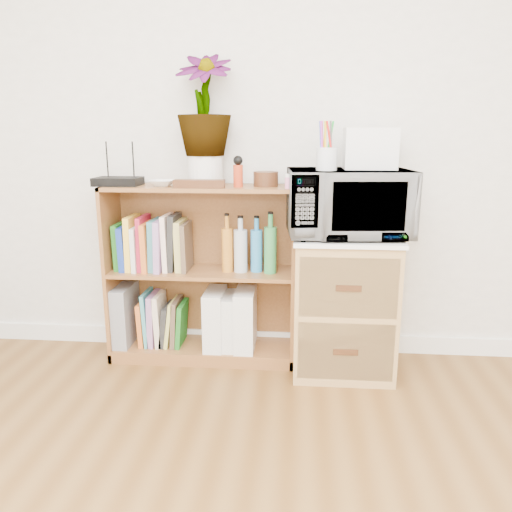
# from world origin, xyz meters

# --- Properties ---
(skirting_board) EXTENTS (4.00, 0.02, 0.10)m
(skirting_board) POSITION_xyz_m (0.00, 2.24, 0.05)
(skirting_board) COLOR white
(skirting_board) RESTS_ON ground
(bookshelf) EXTENTS (1.00, 0.30, 0.95)m
(bookshelf) POSITION_xyz_m (-0.35, 2.10, 0.47)
(bookshelf) COLOR brown
(bookshelf) RESTS_ON ground
(wicker_unit) EXTENTS (0.50, 0.45, 0.70)m
(wicker_unit) POSITION_xyz_m (0.40, 2.02, 0.35)
(wicker_unit) COLOR #9E7542
(wicker_unit) RESTS_ON ground
(microwave) EXTENTS (0.62, 0.45, 0.32)m
(microwave) POSITION_xyz_m (0.40, 2.02, 0.88)
(microwave) COLOR silver
(microwave) RESTS_ON wicker_unit
(pen_cup) EXTENTS (0.10, 0.10, 0.11)m
(pen_cup) POSITION_xyz_m (0.29, 1.95, 1.10)
(pen_cup) COLOR silver
(pen_cup) RESTS_ON microwave
(small_appliance) EXTENTS (0.25, 0.21, 0.20)m
(small_appliance) POSITION_xyz_m (0.50, 2.07, 1.14)
(small_appliance) COLOR white
(small_appliance) RESTS_ON microwave
(router) EXTENTS (0.23, 0.16, 0.04)m
(router) POSITION_xyz_m (-0.78, 2.08, 0.97)
(router) COLOR black
(router) RESTS_ON bookshelf
(white_bowl) EXTENTS (0.13, 0.13, 0.03)m
(white_bowl) POSITION_xyz_m (-0.54, 2.07, 0.97)
(white_bowl) COLOR silver
(white_bowl) RESTS_ON bookshelf
(plant_pot) EXTENTS (0.18, 0.18, 0.15)m
(plant_pot) POSITION_xyz_m (-0.32, 2.12, 1.03)
(plant_pot) COLOR silver
(plant_pot) RESTS_ON bookshelf
(potted_plant) EXTENTS (0.28, 0.28, 0.50)m
(potted_plant) POSITION_xyz_m (-0.32, 2.12, 1.35)
(potted_plant) COLOR #347F32
(potted_plant) RESTS_ON plant_pot
(trinket_box) EXTENTS (0.25, 0.06, 0.04)m
(trinket_box) POSITION_xyz_m (-0.33, 2.00, 0.97)
(trinket_box) COLOR #3B2310
(trinket_box) RESTS_ON bookshelf
(kokeshi_doll) EXTENTS (0.05, 0.05, 0.11)m
(kokeshi_doll) POSITION_xyz_m (-0.15, 2.06, 1.00)
(kokeshi_doll) COLOR #B53216
(kokeshi_doll) RESTS_ON bookshelf
(wooden_bowl) EXTENTS (0.13, 0.13, 0.07)m
(wooden_bowl) POSITION_xyz_m (-0.01, 2.11, 0.99)
(wooden_bowl) COLOR #3C2210
(wooden_bowl) RESTS_ON bookshelf
(paint_jars) EXTENTS (0.11, 0.04, 0.06)m
(paint_jars) POSITION_xyz_m (0.14, 2.01, 0.98)
(paint_jars) COLOR pink
(paint_jars) RESTS_ON bookshelf
(file_box) EXTENTS (0.10, 0.26, 0.33)m
(file_box) POSITION_xyz_m (-0.80, 2.10, 0.23)
(file_box) COLOR gray
(file_box) RESTS_ON bookshelf
(magazine_holder_left) EXTENTS (0.10, 0.25, 0.32)m
(magazine_holder_left) POSITION_xyz_m (-0.28, 2.09, 0.23)
(magazine_holder_left) COLOR silver
(magazine_holder_left) RESTS_ON bookshelf
(magazine_holder_mid) EXTENTS (0.09, 0.24, 0.30)m
(magazine_holder_mid) POSITION_xyz_m (-0.19, 2.09, 0.22)
(magazine_holder_mid) COLOR silver
(magazine_holder_mid) RESTS_ON bookshelf
(magazine_holder_right) EXTENTS (0.10, 0.26, 0.33)m
(magazine_holder_right) POSITION_xyz_m (-0.12, 2.09, 0.23)
(magazine_holder_right) COLOR silver
(magazine_holder_right) RESTS_ON bookshelf
(cookbooks) EXTENTS (0.40, 0.20, 0.30)m
(cookbooks) POSITION_xyz_m (-0.61, 2.10, 0.63)
(cookbooks) COLOR #1E681B
(cookbooks) RESTS_ON bookshelf
(liquor_bottles) EXTENTS (0.29, 0.07, 0.31)m
(liquor_bottles) POSITION_xyz_m (-0.09, 2.10, 0.65)
(liquor_bottles) COLOR #BC7423
(liquor_bottles) RESTS_ON bookshelf
(lower_books) EXTENTS (0.25, 0.19, 0.30)m
(lower_books) POSITION_xyz_m (-0.58, 2.10, 0.20)
(lower_books) COLOR #CA5F23
(lower_books) RESTS_ON bookshelf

